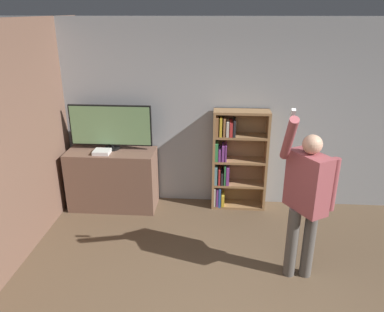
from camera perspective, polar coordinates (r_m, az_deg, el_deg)
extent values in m
cube|color=#9EA3A8|center=(5.44, 6.10, 6.09)|extent=(6.89, 0.06, 2.70)
cube|color=brown|center=(4.60, -25.81, 1.16)|extent=(0.06, 4.57, 2.70)
cube|color=brown|center=(5.66, -11.94, -3.46)|extent=(1.27, 0.54, 0.88)
cylinder|color=black|center=(5.57, -12.04, 1.22)|extent=(0.22, 0.22, 0.03)
cylinder|color=black|center=(5.56, -12.07, 1.60)|extent=(0.06, 0.06, 0.05)
cube|color=black|center=(5.47, -12.31, 4.59)|extent=(1.18, 0.04, 0.59)
cube|color=#6B9360|center=(5.44, -12.37, 4.52)|extent=(1.15, 0.01, 0.56)
cube|color=white|center=(5.42, -13.55, 0.63)|extent=(0.23, 0.21, 0.05)
cube|color=#997047|center=(5.45, 3.34, -0.56)|extent=(0.04, 0.28, 1.48)
cube|color=#997047|center=(5.50, 11.17, -0.76)|extent=(0.04, 0.28, 1.48)
cube|color=#997047|center=(5.59, 7.21, -0.15)|extent=(0.78, 0.01, 1.48)
cube|color=#997047|center=(5.77, 6.94, -7.33)|extent=(0.71, 0.28, 0.04)
cube|color=#997047|center=(5.61, 7.10, -4.17)|extent=(0.71, 0.28, 0.04)
cube|color=#997047|center=(5.46, 7.27, -0.66)|extent=(0.71, 0.28, 0.04)
cube|color=#997047|center=(5.34, 7.45, 3.03)|extent=(0.71, 0.28, 0.04)
cube|color=#997047|center=(5.24, 7.64, 6.69)|extent=(0.71, 0.28, 0.04)
cube|color=beige|center=(5.66, 3.51, -6.05)|extent=(0.02, 0.22, 0.30)
cube|color=#7A3889|center=(5.68, 3.88, -6.03)|extent=(0.03, 0.26, 0.29)
cube|color=#2D569E|center=(5.67, 4.24, -6.01)|extent=(0.03, 0.24, 0.31)
cube|color=gold|center=(5.68, 4.72, -6.58)|extent=(0.04, 0.21, 0.20)
cube|color=#5B8E99|center=(5.51, 3.68, -2.73)|extent=(0.04, 0.23, 0.28)
cube|color=red|center=(5.53, 4.19, -2.84)|extent=(0.03, 0.26, 0.24)
cube|color=#232328|center=(5.53, 4.60, -3.18)|extent=(0.03, 0.22, 0.19)
cube|color=#338447|center=(5.52, 5.03, -2.64)|extent=(0.02, 0.25, 0.29)
cube|color=#7A3889|center=(5.52, 5.44, -2.75)|extent=(0.04, 0.24, 0.28)
cube|color=#338447|center=(5.37, 3.78, 0.79)|extent=(0.04, 0.21, 0.26)
cube|color=#7A3889|center=(5.38, 4.24, 0.40)|extent=(0.03, 0.22, 0.19)
cube|color=#7A3889|center=(5.38, 4.76, 0.61)|extent=(0.04, 0.22, 0.23)
cube|color=#7A3889|center=(5.39, 5.18, 0.71)|extent=(0.02, 0.26, 0.24)
cube|color=#99663D|center=(5.25, 3.85, 4.60)|extent=(0.04, 0.21, 0.27)
cube|color=gold|center=(5.26, 4.42, 4.62)|extent=(0.03, 0.25, 0.27)
cube|color=#99663D|center=(5.27, 4.96, 4.57)|extent=(0.03, 0.25, 0.26)
cube|color=beige|center=(5.25, 5.45, 4.26)|extent=(0.04, 0.21, 0.21)
cube|color=red|center=(5.28, 5.96, 4.27)|extent=(0.04, 0.26, 0.20)
cube|color=#232328|center=(5.28, 6.47, 4.40)|extent=(0.03, 0.26, 0.23)
cylinder|color=#56514C|center=(4.31, 14.96, -12.61)|extent=(0.13, 0.13, 0.83)
cylinder|color=#56514C|center=(4.35, 17.35, -12.56)|extent=(0.13, 0.13, 0.83)
cube|color=#99474C|center=(3.98, 17.22, -3.85)|extent=(0.42, 0.50, 0.62)
sphere|color=tan|center=(3.83, 17.88, 1.69)|extent=(0.20, 0.20, 0.20)
cylinder|color=#99474C|center=(4.05, 20.69, -4.08)|extent=(0.09, 0.09, 0.57)
cylinder|color=#99474C|center=(3.64, 14.56, 2.56)|extent=(0.09, 0.40, 0.52)
cube|color=white|center=(3.52, 15.07, 5.96)|extent=(0.04, 0.09, 0.14)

